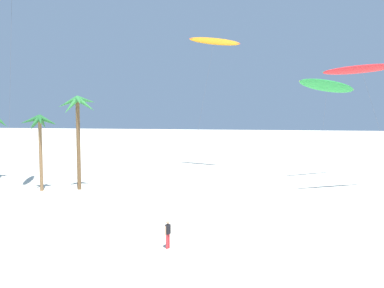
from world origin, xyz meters
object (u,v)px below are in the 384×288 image
Objects in this scene: flying_kite_6 at (327,86)px; person_foreground_walker at (168,233)px; palm_tree_3 at (78,114)px; palm_tree_2 at (40,127)px; flying_kite_2 at (214,41)px; flying_kite_1 at (362,69)px.

person_foreground_walker is at bearing -116.65° from flying_kite_6.
palm_tree_3 is at bearing 125.88° from person_foreground_walker.
palm_tree_2 is at bearing -160.10° from palm_tree_3.
flying_kite_2 reaches higher than palm_tree_3.
palm_tree_2 is 31.23m from flying_kite_1.
palm_tree_3 reaches higher than person_foreground_walker.
flying_kite_6 is (13.27, -5.77, -5.92)m from flying_kite_2.
palm_tree_3 is at bearing 19.90° from palm_tree_2.
flying_kite_1 is 7.42× the size of person_foreground_walker.
flying_kite_6 is at bearing -23.52° from flying_kite_2.
flying_kite_6 reaches higher than palm_tree_3.
palm_tree_3 is 27.29m from flying_kite_6.
palm_tree_2 is 24.73m from flying_kite_2.
palm_tree_3 is (3.46, 1.25, 1.29)m from palm_tree_2.
flying_kite_6 is (29.03, 10.32, 4.29)m from palm_tree_2.
flying_kite_2 is at bearing 50.35° from palm_tree_3.
person_foreground_walker is at bearing -54.12° from palm_tree_3.
palm_tree_2 is 23.12m from person_foreground_walker.
flying_kite_1 reaches higher than flying_kite_6.
flying_kite_6 is (25.57, 9.07, 3.00)m from palm_tree_3.
person_foreground_walker is (15.87, -15.90, -5.44)m from palm_tree_2.
person_foreground_walker is (0.11, -32.00, -15.65)m from flying_kite_2.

